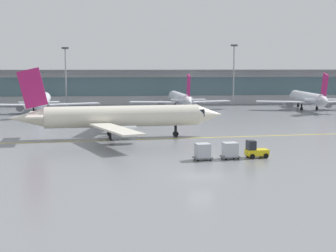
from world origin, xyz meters
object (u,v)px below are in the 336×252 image
(gate_airplane_1, at_px, (42,101))
(baggage_tug, at_px, (255,150))
(taxiing_regional_jet, at_px, (120,117))
(cargo_dolly_trailing, at_px, (203,151))
(apron_light_mast_1, at_px, (66,74))
(cargo_dolly_lead, at_px, (230,150))
(gate_airplane_2, at_px, (180,99))
(gate_airplane_3, at_px, (308,98))
(apron_light_mast_2, at_px, (234,73))

(gate_airplane_1, height_order, baggage_tug, gate_airplane_1)
(taxiing_regional_jet, xyz_separation_m, cargo_dolly_trailing, (9.46, -18.42, -2.13))
(apron_light_mast_1, bearing_deg, baggage_tug, -68.42)
(gate_airplane_1, distance_m, cargo_dolly_lead, 66.26)
(taxiing_regional_jet, bearing_deg, cargo_dolly_lead, -60.26)
(gate_airplane_2, distance_m, cargo_dolly_trailing, 65.16)
(cargo_dolly_trailing, xyz_separation_m, apron_light_mast_1, (-23.73, 77.05, 7.39))
(gate_airplane_3, relative_size, apron_light_mast_2, 1.71)
(cargo_dolly_lead, bearing_deg, cargo_dolly_trailing, 180.00)
(gate_airplane_3, relative_size, cargo_dolly_trailing, 12.18)
(baggage_tug, bearing_deg, cargo_dolly_lead, 180.00)
(gate_airplane_1, relative_size, baggage_tug, 10.12)
(apron_light_mast_2, bearing_deg, baggage_tug, -100.83)
(gate_airplane_3, bearing_deg, apron_light_mast_1, 78.18)
(gate_airplane_3, distance_m, cargo_dolly_trailing, 71.72)
(gate_airplane_2, relative_size, cargo_dolly_trailing, 11.84)
(gate_airplane_2, height_order, apron_light_mast_2, apron_light_mast_2)
(apron_light_mast_1, bearing_deg, cargo_dolly_lead, -70.56)
(cargo_dolly_lead, bearing_deg, gate_airplane_1, 110.02)
(gate_airplane_1, bearing_deg, cargo_dolly_lead, -157.76)
(gate_airplane_1, xyz_separation_m, gate_airplane_2, (32.23, 5.72, -0.08))
(gate_airplane_3, xyz_separation_m, baggage_tug, (-29.70, -61.10, -1.88))
(gate_airplane_1, relative_size, gate_airplane_3, 1.00)
(cargo_dolly_trailing, relative_size, apron_light_mast_1, 0.15)
(cargo_dolly_trailing, bearing_deg, gate_airplane_2, 78.16)
(gate_airplane_3, height_order, cargo_dolly_trailing, gate_airplane_3)
(apron_light_mast_1, height_order, apron_light_mast_2, apron_light_mast_2)
(gate_airplane_3, bearing_deg, apron_light_mast_2, 49.93)
(gate_airplane_3, distance_m, apron_light_mast_2, 21.65)
(cargo_dolly_trailing, xyz_separation_m, apron_light_mast_2, (20.78, 75.96, 7.79))
(gate_airplane_2, height_order, taxiing_regional_jet, taxiing_regional_jet)
(cargo_dolly_trailing, bearing_deg, apron_light_mast_1, 99.71)
(gate_airplane_1, height_order, cargo_dolly_trailing, gate_airplane_1)
(cargo_dolly_trailing, height_order, apron_light_mast_2, apron_light_mast_2)
(cargo_dolly_trailing, bearing_deg, gate_airplane_1, 107.26)
(gate_airplane_1, height_order, apron_light_mast_1, apron_light_mast_1)
(cargo_dolly_lead, bearing_deg, apron_light_mast_2, 69.58)
(gate_airplane_1, height_order, gate_airplane_2, gate_airplane_1)
(taxiing_regional_jet, height_order, apron_light_mast_2, apron_light_mast_2)
(gate_airplane_1, distance_m, baggage_tug, 67.40)
(gate_airplane_3, height_order, apron_light_mast_2, apron_light_mast_2)
(gate_airplane_1, relative_size, gate_airplane_2, 1.03)
(taxiing_regional_jet, xyz_separation_m, baggage_tug, (15.88, -17.58, -2.29))
(gate_airplane_1, bearing_deg, cargo_dolly_trailing, -160.53)
(gate_airplane_2, distance_m, taxiing_regional_jet, 48.74)
(gate_airplane_1, height_order, taxiing_regional_jet, taxiing_regional_jet)
(apron_light_mast_2, bearing_deg, cargo_dolly_trailing, -105.30)
(gate_airplane_3, height_order, apron_light_mast_1, apron_light_mast_1)
(gate_airplane_1, distance_m, apron_light_mast_1, 19.03)
(gate_airplane_1, relative_size, cargo_dolly_trailing, 12.20)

